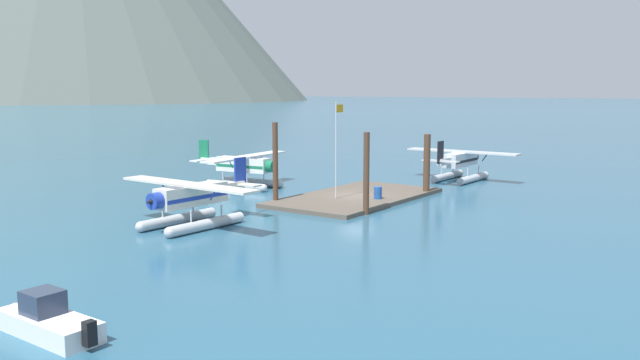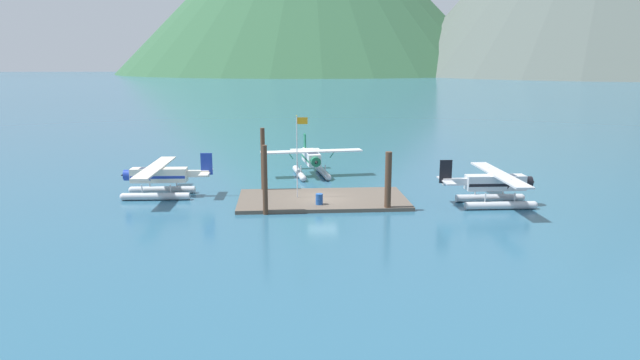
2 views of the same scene
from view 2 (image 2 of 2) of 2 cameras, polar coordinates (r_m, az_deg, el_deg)
The scene contains 10 objects.
ground_plane at distance 47.31m, azimuth 0.25°, elevation -2.20°, with size 1200.00×1200.00×0.00m, color #285670.
dock_platform at distance 47.27m, azimuth 0.25°, elevation -2.02°, with size 14.15×7.53×0.30m, color brown.
piling_near_left at distance 42.94m, azimuth -5.65°, elevation -0.02°, with size 0.40×0.40×5.42m, color #4C3323.
piling_near_right at distance 44.13m, azimuth 6.97°, elevation -0.17°, with size 0.52×0.52×4.74m, color #4C3323.
piling_far_left at distance 50.12m, azimuth -5.84°, elevation 1.98°, with size 0.39×0.39×5.87m, color #4C3323.
flagpole at distance 46.68m, azimuth -2.23°, elevation 3.32°, with size 0.95×0.10×6.96m.
fuel_drum at distance 45.02m, azimuth -0.08°, elevation -1.96°, with size 0.62×0.62×0.88m.
seaplane_white_bow_centre at distance 57.52m, azimuth -0.91°, elevation 1.97°, with size 10.49×7.95×3.84m.
seaplane_cream_port_fwd at distance 50.61m, azimuth -16.13°, elevation 0.10°, with size 7.98×10.44×3.84m.
seaplane_silver_stbd_aft at distance 47.85m, azimuth 17.48°, elevation -0.66°, with size 7.98×10.42×3.84m.
Camera 2 is at (-3.41, -45.72, 11.65)m, focal length 31.33 mm.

